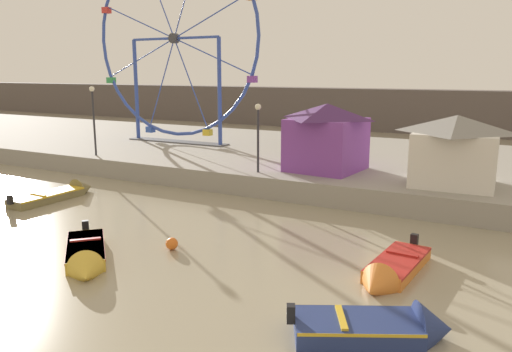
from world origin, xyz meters
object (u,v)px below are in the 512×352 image
Objects in this scene: promenade_lamp_far at (258,127)px; motorboat_mustard_yellow at (86,257)px; motorboat_orange_hull at (390,272)px; promenade_lamp_near at (93,111)px; ferris_wheel_blue_frame at (174,41)px; carnival_booth_purple_stall at (327,136)px; motorboat_navy_blue at (386,328)px; mooring_buoy_orange at (172,244)px; motorboat_olive_wood at (61,193)px; carnival_booth_white_ticket at (455,149)px.

motorboat_mustard_yellow is at bearing -91.01° from promenade_lamp_far.
motorboat_mustard_yellow is 9.78m from motorboat_orange_hull.
promenade_lamp_near is (-11.21, 11.38, 3.60)m from motorboat_mustard_yellow.
ferris_wheel_blue_frame is 15.31m from carnival_booth_purple_stall.
motorboat_mustard_yellow is 0.92× the size of carnival_booth_purple_stall.
promenade_lamp_near is at bearing 124.53° from motorboat_navy_blue.
motorboat_mustard_yellow is 2.95m from mooring_buoy_orange.
motorboat_navy_blue reaches higher than motorboat_orange_hull.
motorboat_orange_hull is 1.24× the size of promenade_lamp_far.
ferris_wheel_blue_frame is at bearing 12.08° from motorboat_olive_wood.
promenade_lamp_near is (-3.26, 5.59, 3.61)m from motorboat_olive_wood.
ferris_wheel_blue_frame is at bearing 146.23° from promenade_lamp_far.
carnival_booth_purple_stall is at bearing -19.77° from ferris_wheel_blue_frame.
motorboat_navy_blue is 28.67m from ferris_wheel_blue_frame.
motorboat_mustard_yellow is at bearing -97.48° from carnival_booth_purple_stall.
motorboat_navy_blue is 9.89m from motorboat_mustard_yellow.
carnival_booth_purple_stall is at bearing 82.78° from mooring_buoy_orange.
ferris_wheel_blue_frame is 3.39× the size of promenade_lamp_near.
promenade_lamp_far is (11.41, 0.14, -0.40)m from promenade_lamp_near.
ferris_wheel_blue_frame reaches higher than motorboat_mustard_yellow.
carnival_booth_purple_stall is (11.01, 7.98, 2.68)m from motorboat_olive_wood.
motorboat_mustard_yellow is at bearing -45.44° from promenade_lamp_near.
motorboat_mustard_yellow is 14.36m from carnival_booth_purple_stall.
carnival_booth_purple_stall reaches higher than motorboat_navy_blue.
motorboat_olive_wood is at bearing -59.71° from promenade_lamp_near.
carnival_booth_white_ticket is 9.24× the size of mooring_buoy_orange.
motorboat_navy_blue is 8.95× the size of mooring_buoy_orange.
motorboat_orange_hull is 7.54m from mooring_buoy_orange.
motorboat_mustard_yellow is 0.27× the size of ferris_wheel_blue_frame.
motorboat_mustard_yellow is 11.95m from promenade_lamp_far.
promenade_lamp_far reaches higher than carnival_booth_white_ticket.
mooring_buoy_orange is at bearing 136.54° from motorboat_navy_blue.
ferris_wheel_blue_frame reaches higher than motorboat_olive_wood.
promenade_lamp_near is (-20.71, -1.78, 1.07)m from carnival_booth_white_ticket.
ferris_wheel_blue_frame reaches higher than motorboat_navy_blue.
motorboat_olive_wood reaches higher than mooring_buoy_orange.
promenade_lamp_near is at bearing 177.83° from motorboat_mustard_yellow.
motorboat_orange_hull is 9.89m from carnival_booth_white_ticket.
ferris_wheel_blue_frame reaches higher than promenade_lamp_far.
ferris_wheel_blue_frame is 21.72m from mooring_buoy_orange.
carnival_booth_white_ticket is (9.50, 13.15, 2.53)m from motorboat_mustard_yellow.
motorboat_navy_blue is at bearing -28.23° from promenade_lamp_near.
ferris_wheel_blue_frame is (-20.31, 18.57, 8.04)m from motorboat_navy_blue.
motorboat_orange_hull is at bearing -94.98° from carnival_booth_white_ticket.
promenade_lamp_far reaches higher than carnival_booth_purple_stall.
promenade_lamp_near is (-0.78, -7.24, -4.47)m from ferris_wheel_blue_frame.
motorboat_mustard_yellow is 0.90× the size of motorboat_orange_hull.
promenade_lamp_far is at bearing -136.63° from carnival_booth_purple_stall.
motorboat_mustard_yellow is (-9.89, -0.05, -0.03)m from motorboat_navy_blue.
motorboat_olive_wood is 15.36m from ferris_wheel_blue_frame.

